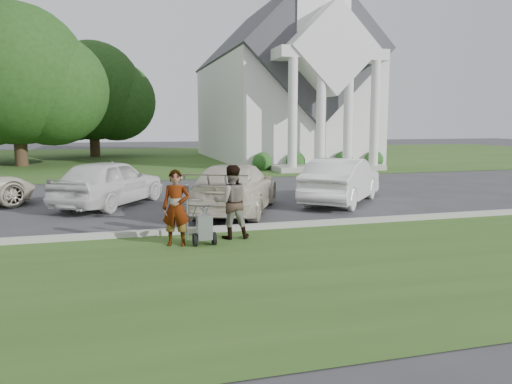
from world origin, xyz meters
name	(u,v)px	position (x,y,z in m)	size (l,w,h in m)	color
ground	(226,237)	(0.00, 0.00, 0.00)	(120.00, 120.00, 0.00)	#333335
grass_strip	(262,274)	(0.00, -3.00, 0.01)	(80.00, 7.00, 0.01)	#2D4D1A
church_lawn	(150,158)	(0.00, 27.00, 0.01)	(80.00, 30.00, 0.01)	#2D4D1A
curb	(221,229)	(0.00, 0.55, 0.07)	(80.00, 0.18, 0.15)	#9E9E93
church	(280,76)	(9.00, 23.11, 5.94)	(9.19, 19.00, 24.10)	white
tree_left	(16,81)	(-8.01, 21.99, 5.11)	(10.63, 8.40, 9.71)	#332316
tree_back	(93,96)	(-4.01, 29.99, 4.73)	(9.61, 7.60, 8.89)	#332316
striping_cart	(204,228)	(-0.63, -0.69, 0.39)	(0.50, 0.99, 0.91)	black
person_left	(176,209)	(-1.21, -0.55, 0.82)	(0.60, 0.39, 1.65)	#999999
person_right	(231,202)	(0.09, -0.20, 0.85)	(0.82, 0.64, 1.69)	#999999
parking_meter_near	(187,205)	(-0.91, -0.08, 0.81)	(0.09, 0.08, 1.28)	#919399
car_b	(110,182)	(-2.65, 5.33, 0.76)	(1.80, 4.47, 1.52)	silver
car_c	(235,188)	(0.97, 3.16, 0.73)	(2.03, 5.00, 1.45)	beige
car_d	(342,181)	(4.78, 3.89, 0.75)	(1.58, 4.53, 1.49)	silver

